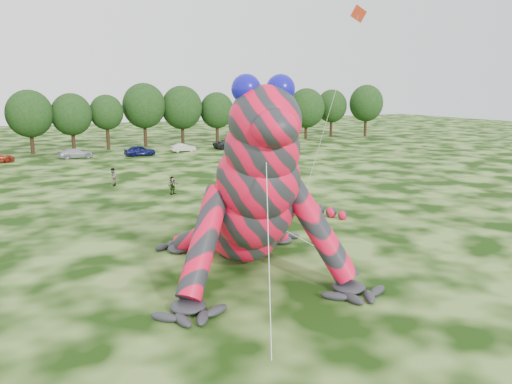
{
  "coord_description": "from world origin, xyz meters",
  "views": [
    {
      "loc": [
        -13.31,
        -24.42,
        9.78
      ],
      "look_at": [
        -1.05,
        0.16,
        4.0
      ],
      "focal_mm": 35.0,
      "sensor_mm": 36.0,
      "label": 1
    }
  ],
  "objects_px": {
    "tree_7": "(30,122)",
    "tree_17": "(366,111)",
    "inflatable_gecko": "(238,169)",
    "tree_13": "(255,114)",
    "tree_16": "(331,113)",
    "spectator_1": "(113,177)",
    "tree_10": "(144,115)",
    "tree_11": "(182,116)",
    "car_5": "(183,148)",
    "spectator_5": "(173,185)",
    "flying_kite": "(354,29)",
    "car_4": "(140,151)",
    "tree_9": "(107,122)",
    "tree_12": "(217,118)",
    "tree_15": "(306,114)",
    "spectator_3": "(271,157)",
    "car_6": "(229,144)",
    "tree_14": "(281,115)",
    "car_3": "(76,153)",
    "tree_8": "(72,123)",
    "spectator_2": "(247,161)",
    "car_7": "(281,142)"
  },
  "relations": [
    {
      "from": "tree_16",
      "to": "spectator_1",
      "type": "height_order",
      "value": "tree_16"
    },
    {
      "from": "tree_12",
      "to": "tree_15",
      "type": "bearing_deg",
      "value": 0.1
    },
    {
      "from": "tree_7",
      "to": "spectator_3",
      "type": "height_order",
      "value": "tree_7"
    },
    {
      "from": "tree_7",
      "to": "spectator_1",
      "type": "xyz_separation_m",
      "value": [
        5.92,
        -30.56,
        -3.82
      ]
    },
    {
      "from": "tree_8",
      "to": "inflatable_gecko",
      "type": "bearing_deg",
      "value": -87.42
    },
    {
      "from": "spectator_1",
      "to": "car_4",
      "type": "bearing_deg",
      "value": 171.76
    },
    {
      "from": "tree_10",
      "to": "car_3",
      "type": "relative_size",
      "value": 2.22
    },
    {
      "from": "tree_11",
      "to": "spectator_5",
      "type": "distance_m",
      "value": 41.09
    },
    {
      "from": "tree_11",
      "to": "spectator_2",
      "type": "height_order",
      "value": "tree_11"
    },
    {
      "from": "tree_10",
      "to": "tree_16",
      "type": "bearing_deg",
      "value": 1.2
    },
    {
      "from": "tree_7",
      "to": "spectator_2",
      "type": "distance_m",
      "value": 35.04
    },
    {
      "from": "tree_7",
      "to": "tree_8",
      "type": "relative_size",
      "value": 1.06
    },
    {
      "from": "tree_12",
      "to": "spectator_3",
      "type": "height_order",
      "value": "tree_12"
    },
    {
      "from": "tree_10",
      "to": "flying_kite",
      "type": "bearing_deg",
      "value": -86.39
    },
    {
      "from": "tree_11",
      "to": "car_3",
      "type": "xyz_separation_m",
      "value": [
        -18.72,
        -8.94,
        -4.35
      ]
    },
    {
      "from": "spectator_1",
      "to": "tree_10",
      "type": "bearing_deg",
      "value": 172.39
    },
    {
      "from": "spectator_1",
      "to": "car_3",
      "type": "bearing_deg",
      "value": -166.01
    },
    {
      "from": "flying_kite",
      "to": "tree_10",
      "type": "xyz_separation_m",
      "value": [
        -3.24,
        51.43,
        -8.79
      ]
    },
    {
      "from": "tree_15",
      "to": "spectator_5",
      "type": "relative_size",
      "value": 5.66
    },
    {
      "from": "tree_11",
      "to": "car_5",
      "type": "bearing_deg",
      "value": -108.1
    },
    {
      "from": "tree_14",
      "to": "car_6",
      "type": "distance_m",
      "value": 17.49
    },
    {
      "from": "spectator_5",
      "to": "spectator_2",
      "type": "bearing_deg",
      "value": 6.57
    },
    {
      "from": "car_3",
      "to": "car_4",
      "type": "height_order",
      "value": "car_4"
    },
    {
      "from": "car_5",
      "to": "tree_7",
      "type": "bearing_deg",
      "value": 67.48
    },
    {
      "from": "tree_7",
      "to": "tree_9",
      "type": "height_order",
      "value": "tree_7"
    },
    {
      "from": "inflatable_gecko",
      "to": "car_6",
      "type": "height_order",
      "value": "inflatable_gecko"
    },
    {
      "from": "flying_kite",
      "to": "car_4",
      "type": "xyz_separation_m",
      "value": [
        -6.88,
        40.52,
        -13.29
      ]
    },
    {
      "from": "spectator_3",
      "to": "spectator_2",
      "type": "distance_m",
      "value": 4.75
    },
    {
      "from": "tree_7",
      "to": "spectator_5",
      "type": "relative_size",
      "value": 5.56
    },
    {
      "from": "tree_9",
      "to": "tree_12",
      "type": "height_order",
      "value": "tree_12"
    },
    {
      "from": "tree_10",
      "to": "tree_17",
      "type": "xyz_separation_m",
      "value": [
        44.55,
        -1.92,
        -0.1
      ]
    },
    {
      "from": "tree_17",
      "to": "tree_15",
      "type": "bearing_deg",
      "value": 175.3
    },
    {
      "from": "tree_16",
      "to": "tree_17",
      "type": "distance_m",
      "value": 7.06
    },
    {
      "from": "flying_kite",
      "to": "tree_17",
      "type": "xyz_separation_m",
      "value": [
        41.31,
        49.52,
        -8.9
      ]
    },
    {
      "from": "inflatable_gecko",
      "to": "tree_14",
      "type": "distance_m",
      "value": 67.45
    },
    {
      "from": "inflatable_gecko",
      "to": "tree_13",
      "type": "bearing_deg",
      "value": 73.17
    },
    {
      "from": "tree_13",
      "to": "spectator_3",
      "type": "xyz_separation_m",
      "value": [
        -9.75,
        -24.54,
        -4.22
      ]
    },
    {
      "from": "tree_11",
      "to": "spectator_3",
      "type": "bearing_deg",
      "value": -82.01
    },
    {
      "from": "tree_7",
      "to": "tree_17",
      "type": "xyz_separation_m",
      "value": [
        62.03,
        -0.14,
        0.41
      ]
    },
    {
      "from": "tree_10",
      "to": "tree_12",
      "type": "bearing_deg",
      "value": -3.8
    },
    {
      "from": "tree_11",
      "to": "car_7",
      "type": "xyz_separation_m",
      "value": [
        14.33,
        -8.94,
        -4.41
      ]
    },
    {
      "from": "tree_14",
      "to": "car_3",
      "type": "relative_size",
      "value": 1.99
    },
    {
      "from": "tree_14",
      "to": "spectator_3",
      "type": "distance_m",
      "value": 30.93
    },
    {
      "from": "tree_9",
      "to": "tree_13",
      "type": "distance_m",
      "value": 26.08
    },
    {
      "from": "inflatable_gecko",
      "to": "tree_14",
      "type": "bearing_deg",
      "value": 69.0
    },
    {
      "from": "tree_7",
      "to": "tree_8",
      "type": "xyz_separation_m",
      "value": [
        5.86,
        0.18,
        -0.27
      ]
    },
    {
      "from": "tree_16",
      "to": "spectator_3",
      "type": "bearing_deg",
      "value": -136.34
    },
    {
      "from": "tree_8",
      "to": "spectator_3",
      "type": "height_order",
      "value": "tree_8"
    },
    {
      "from": "tree_13",
      "to": "tree_15",
      "type": "xyz_separation_m",
      "value": [
        11.34,
        0.64,
        -0.25
      ]
    },
    {
      "from": "spectator_5",
      "to": "spectator_1",
      "type": "relative_size",
      "value": 0.93
    }
  ]
}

